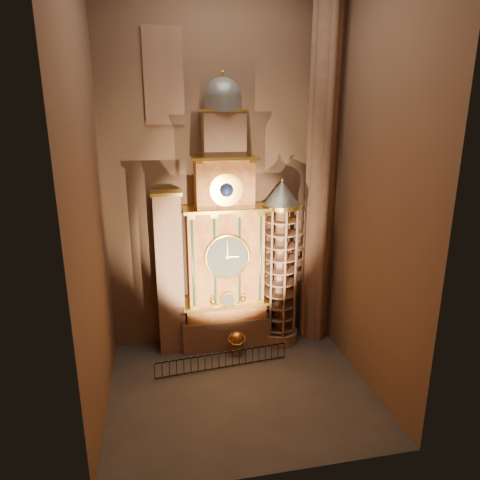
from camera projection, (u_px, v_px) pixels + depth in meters
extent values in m
plane|color=#383330|center=(240.00, 388.00, 23.46)|extent=(14.00, 14.00, 0.00)
plane|color=brown|center=(221.00, 174.00, 26.04)|extent=(22.00, 0.00, 22.00)
plane|color=brown|center=(87.00, 194.00, 19.09)|extent=(0.00, 22.00, 22.00)
plane|color=brown|center=(375.00, 185.00, 21.70)|extent=(0.00, 22.00, 22.00)
cube|color=#8C634C|center=(225.00, 329.00, 27.89)|extent=(5.60, 2.20, 2.00)
cube|color=maroon|center=(225.00, 308.00, 27.47)|extent=(5.00, 2.00, 1.00)
cube|color=gold|center=(225.00, 300.00, 27.27)|extent=(5.40, 2.30, 0.18)
cube|color=maroon|center=(225.00, 256.00, 26.49)|extent=(4.60, 2.00, 6.00)
cylinder|color=black|center=(193.00, 263.00, 25.30)|extent=(0.32, 0.32, 5.60)
cylinder|color=black|center=(215.00, 262.00, 25.54)|extent=(0.32, 0.32, 5.60)
cylinder|color=black|center=(239.00, 260.00, 25.82)|extent=(0.32, 0.32, 5.60)
cylinder|color=black|center=(260.00, 259.00, 26.07)|extent=(0.32, 0.32, 5.60)
cube|color=gold|center=(224.00, 208.00, 25.60)|extent=(5.00, 2.25, 0.18)
cylinder|color=#2D3033|center=(227.00, 257.00, 25.46)|extent=(2.60, 0.12, 2.60)
torus|color=gold|center=(227.00, 257.00, 25.41)|extent=(2.80, 0.16, 2.80)
cylinder|color=gold|center=(228.00, 300.00, 26.07)|extent=(0.90, 0.10, 0.90)
sphere|color=gold|center=(213.00, 301.00, 25.95)|extent=(0.36, 0.36, 0.36)
sphere|color=gold|center=(243.00, 299.00, 26.31)|extent=(0.36, 0.36, 0.36)
cube|color=maroon|center=(224.00, 184.00, 25.24)|extent=(3.40, 1.80, 3.00)
sphere|color=#0B1939|center=(226.00, 190.00, 24.44)|extent=(0.80, 0.80, 0.80)
cube|color=gold|center=(224.00, 158.00, 24.76)|extent=(3.80, 2.00, 0.15)
cube|color=#8C634C|center=(223.00, 135.00, 24.46)|extent=(2.40, 1.60, 2.60)
sphere|color=slate|center=(223.00, 97.00, 23.88)|extent=(2.10, 2.10, 2.10)
cylinder|color=gold|center=(223.00, 80.00, 23.62)|extent=(0.14, 0.14, 0.80)
cube|color=#8C634C|center=(170.00, 275.00, 26.14)|extent=(1.60, 1.40, 10.00)
cube|color=gold|center=(172.00, 308.00, 26.30)|extent=(1.35, 0.10, 2.10)
cube|color=#4A2113|center=(172.00, 309.00, 26.24)|extent=(1.05, 0.04, 1.75)
cube|color=gold|center=(170.00, 268.00, 25.58)|extent=(1.35, 0.10, 2.10)
cube|color=#4A2113|center=(170.00, 269.00, 25.52)|extent=(1.05, 0.04, 1.75)
cube|color=gold|center=(168.00, 226.00, 24.85)|extent=(1.35, 0.10, 2.10)
cube|color=#4A2113|center=(168.00, 227.00, 24.80)|extent=(1.05, 0.04, 1.75)
cube|color=gold|center=(166.00, 193.00, 24.72)|extent=(1.80, 1.60, 0.20)
cylinder|color=#8C634C|center=(278.00, 334.00, 28.42)|extent=(2.50, 2.50, 0.80)
cylinder|color=#8C634C|center=(280.00, 271.00, 27.17)|extent=(0.70, 0.70, 8.20)
cylinder|color=gold|center=(282.00, 206.00, 26.00)|extent=(2.40, 2.40, 0.25)
cone|color=slate|center=(282.00, 193.00, 25.78)|extent=(2.30, 2.30, 1.50)
sphere|color=gold|center=(282.00, 180.00, 25.56)|extent=(0.20, 0.20, 0.20)
cylinder|color=#8C634C|center=(322.00, 173.00, 26.24)|extent=(1.60, 1.60, 22.00)
cylinder|color=#8C634C|center=(334.00, 173.00, 26.39)|extent=(0.44, 0.44, 22.00)
cylinder|color=#8C634C|center=(309.00, 173.00, 26.09)|extent=(0.44, 0.44, 22.00)
cylinder|color=#8C634C|center=(317.00, 172.00, 26.99)|extent=(0.44, 0.44, 22.00)
cylinder|color=#8C634C|center=(327.00, 175.00, 25.49)|extent=(0.44, 0.44, 22.00)
cube|color=navy|center=(163.00, 76.00, 23.86)|extent=(2.00, 0.10, 5.00)
cube|color=#8C634C|center=(164.00, 76.00, 23.80)|extent=(2.20, 0.06, 5.20)
cylinder|color=#8C634C|center=(237.00, 349.00, 26.71)|extent=(0.58, 0.58, 0.67)
sphere|color=#BB7B34|center=(237.00, 338.00, 26.49)|extent=(0.87, 0.87, 0.87)
torus|color=#BB7B34|center=(237.00, 338.00, 26.49)|extent=(1.32, 1.28, 0.47)
cube|color=black|center=(222.00, 353.00, 24.99)|extent=(7.83, 0.82, 0.04)
cube|color=black|center=(222.00, 367.00, 25.26)|extent=(7.83, 0.82, 0.04)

